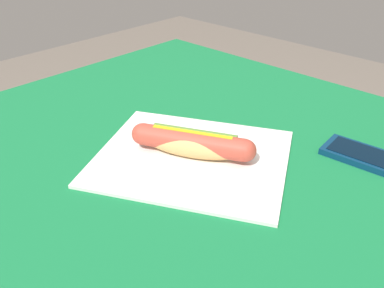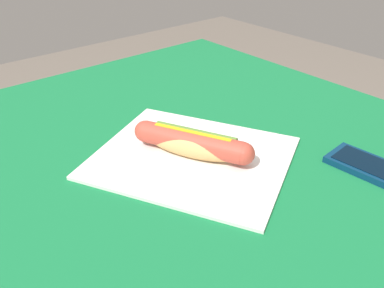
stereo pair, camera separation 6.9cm
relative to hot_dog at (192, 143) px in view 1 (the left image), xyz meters
The scene contains 4 objects.
dining_table 0.18m from the hot_dog, 145.58° to the left, with size 1.00×0.94×0.77m.
paper_wrapper 0.03m from the hot_dog, 64.49° to the right, with size 0.32×0.27×0.01m, color silver.
hot_dog is the anchor object (origin of this frame).
cell_phone 0.29m from the hot_dog, 43.71° to the left, with size 0.13×0.08×0.01m.
Camera 1 is at (0.44, -0.46, 1.16)m, focal length 38.22 mm.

